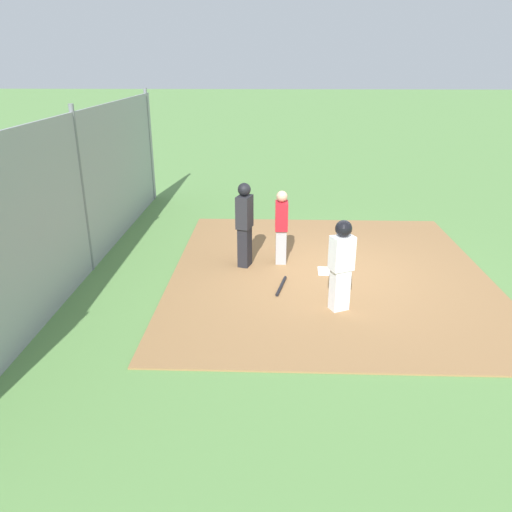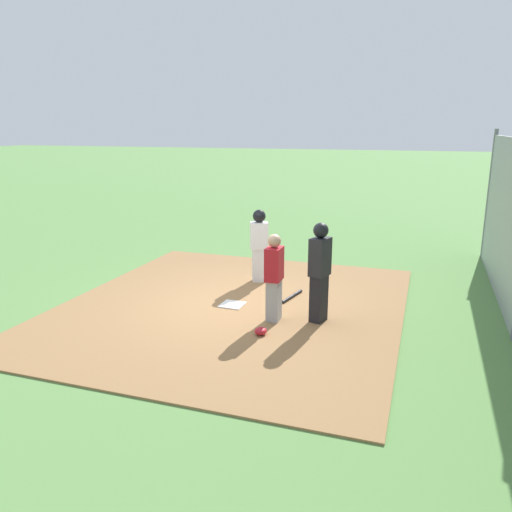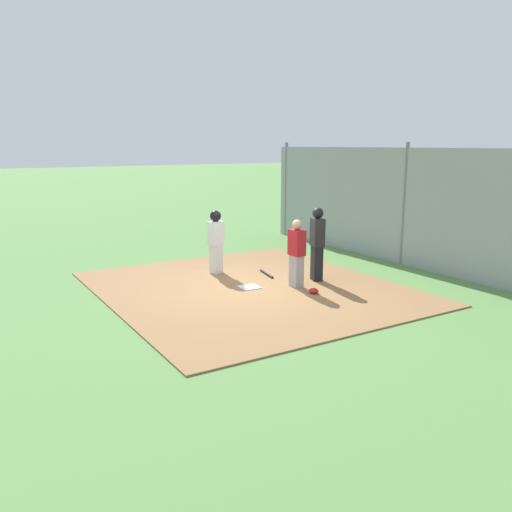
{
  "view_description": "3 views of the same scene",
  "coord_description": "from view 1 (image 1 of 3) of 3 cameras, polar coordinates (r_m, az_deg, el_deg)",
  "views": [
    {
      "loc": [
        9.59,
        -1.16,
        4.11
      ],
      "look_at": [
        0.71,
        -1.48,
        0.63
      ],
      "focal_mm": 35.25,
      "sensor_mm": 36.0,
      "label": 1
    },
    {
      "loc": [
        -8.64,
        -3.42,
        3.4
      ],
      "look_at": [
        0.36,
        -0.36,
        0.96
      ],
      "focal_mm": 35.43,
      "sensor_mm": 36.0,
      "label": 2
    },
    {
      "loc": [
        -10.11,
        5.99,
        3.29
      ],
      "look_at": [
        0.32,
        -0.38,
        0.68
      ],
      "focal_mm": 36.79,
      "sensor_mm": 36.0,
      "label": 3
    }
  ],
  "objects": [
    {
      "name": "ground_plane",
      "position": [
        10.5,
        8.24,
        -1.91
      ],
      "size": [
        140.0,
        140.0,
        0.0
      ],
      "primitive_type": "plane",
      "color": "#5B8947"
    },
    {
      "name": "dirt_infield",
      "position": [
        10.49,
        8.24,
        -1.84
      ],
      "size": [
        7.2,
        6.4,
        0.03
      ],
      "primitive_type": "cube",
      "color": "olive",
      "rests_on": "ground_plane"
    },
    {
      "name": "home_plate",
      "position": [
        10.48,
        8.25,
        -1.71
      ],
      "size": [
        0.45,
        0.45,
        0.02
      ],
      "primitive_type": "cube",
      "rotation": [
        0.0,
        0.0,
        -0.03
      ],
      "color": "white",
      "rests_on": "dirt_infield"
    },
    {
      "name": "catcher",
      "position": [
        10.59,
        2.89,
        3.39
      ],
      "size": [
        0.38,
        0.26,
        1.58
      ],
      "rotation": [
        0.0,
        0.0,
        1.58
      ],
      "color": "#9E9EA3",
      "rests_on": "dirt_infield"
    },
    {
      "name": "umpire",
      "position": [
        10.36,
        -1.31,
        3.75
      ],
      "size": [
        0.44,
        0.36,
        1.78
      ],
      "rotation": [
        0.0,
        0.0,
        1.27
      ],
      "color": "black",
      "rests_on": "dirt_infield"
    },
    {
      "name": "runner",
      "position": [
        8.61,
        9.68,
        -0.45
      ],
      "size": [
        0.39,
        0.45,
        1.62
      ],
      "rotation": [
        0.0,
        0.0,
        3.57
      ],
      "color": "silver",
      "rests_on": "dirt_infield"
    },
    {
      "name": "baseball_bat",
      "position": [
        9.67,
        2.88,
        -3.4
      ],
      "size": [
        0.83,
        0.23,
        0.06
      ],
      "primitive_type": "cylinder",
      "rotation": [
        0.0,
        1.57,
        2.94
      ],
      "color": "black",
      "rests_on": "dirt_infield"
    },
    {
      "name": "catcher_mask",
      "position": [
        11.5,
        2.87,
        0.88
      ],
      "size": [
        0.24,
        0.2,
        0.12
      ],
      "primitive_type": "ellipsoid",
      "color": "#B21923",
      "rests_on": "dirt_infield"
    },
    {
      "name": "backstop_fence",
      "position": [
        10.61,
        -19.09,
        6.54
      ],
      "size": [
        12.0,
        0.1,
        3.35
      ],
      "color": "#93999E",
      "rests_on": "ground_plane"
    }
  ]
}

